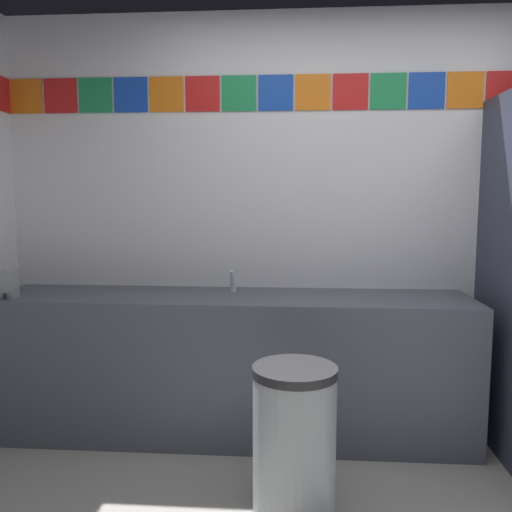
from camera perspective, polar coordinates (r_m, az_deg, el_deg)
The scene contains 5 objects.
wall_back at distance 3.31m, azimuth 11.86°, elevation 3.92°, with size 4.46×0.09×2.51m.
vanity_counter at distance 3.14m, azimuth -2.72°, elevation -11.74°, with size 2.76×0.57×0.83m.
faucet_center at distance 3.11m, azimuth -2.57°, elevation -3.07°, with size 0.04×0.10×0.14m.
soap_dispenser at distance 3.26m, azimuth -25.47°, elevation -2.80°, with size 0.09×0.09×0.16m.
trash_bin at distance 2.45m, azimuth 4.21°, elevation -19.42°, with size 0.38×0.38×0.67m.
Camera 1 is at (-0.44, -1.67, 1.41)m, focal length 36.56 mm.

